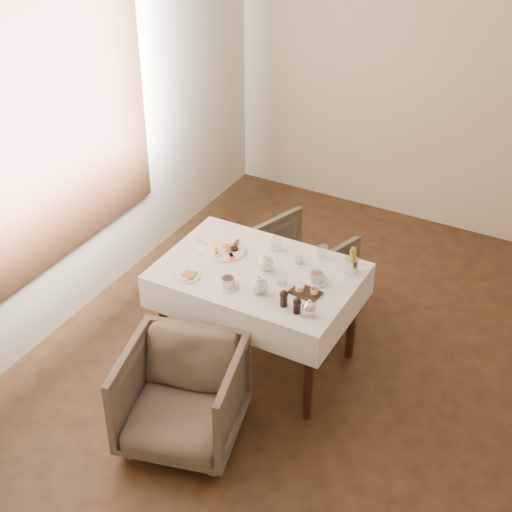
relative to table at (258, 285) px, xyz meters
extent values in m
plane|color=black|center=(0.78, -0.08, -0.64)|extent=(5.00, 5.00, 0.00)
plane|color=beige|center=(0.78, 2.42, 0.81)|extent=(4.50, 0.00, 4.50)
plane|color=beige|center=(-1.47, -0.08, 0.81)|extent=(0.00, 5.00, 5.00)
cube|color=black|center=(-1.44, -0.08, 0.96)|extent=(0.03, 1.75, 2.05)
cube|color=black|center=(0.00, 0.00, 0.08)|extent=(1.20, 0.80, 0.04)
cube|color=white|center=(0.00, 0.00, 0.00)|extent=(1.28, 0.88, 0.23)
cylinder|color=black|center=(-0.54, 0.34, -0.29)|extent=(0.06, 0.06, 0.70)
cylinder|color=black|center=(0.54, 0.34, -0.29)|extent=(0.06, 0.06, 0.70)
cylinder|color=black|center=(-0.54, -0.34, -0.29)|extent=(0.06, 0.06, 0.70)
cylinder|color=black|center=(0.54, -0.34, -0.29)|extent=(0.06, 0.06, 0.70)
imported|color=brown|center=(-0.06, -0.85, -0.32)|extent=(0.85, 0.86, 0.65)
imported|color=brown|center=(-0.07, 0.77, -0.34)|extent=(0.82, 0.83, 0.60)
cylinder|color=white|center=(-0.30, 0.09, 0.12)|extent=(0.28, 0.28, 0.01)
ellipsoid|color=#D75A26|center=(-0.31, 0.13, 0.14)|extent=(0.07, 0.06, 0.02)
cylinder|color=brown|center=(-0.27, 0.17, 0.14)|extent=(0.04, 0.10, 0.03)
cylinder|color=black|center=(-0.25, 0.12, 0.13)|extent=(0.05, 0.05, 0.02)
cube|color=#A12A25|center=(-0.23, 0.04, 0.13)|extent=(0.09, 0.09, 0.01)
ellipsoid|color=#264C19|center=(-0.27, 0.09, 0.13)|extent=(0.06, 0.05, 0.02)
cylinder|color=white|center=(-0.36, -0.28, 0.12)|extent=(0.16, 0.16, 0.01)
cube|color=olive|center=(-0.35, -0.28, 0.13)|extent=(0.09, 0.09, 0.01)
cube|color=white|center=(-0.39, -0.30, 0.13)|extent=(0.13, 0.11, 0.01)
cylinder|color=white|center=(0.19, 0.21, 0.15)|extent=(0.06, 0.06, 0.07)
cylinder|color=white|center=(-0.08, -0.26, 0.12)|extent=(0.14, 0.14, 0.01)
cylinder|color=white|center=(-0.08, -0.26, 0.16)|extent=(0.11, 0.11, 0.06)
cylinder|color=#9D6647|center=(-0.08, -0.26, 0.18)|extent=(0.08, 0.08, 0.00)
cylinder|color=white|center=(0.39, 0.06, 0.12)|extent=(0.14, 0.14, 0.01)
cylinder|color=white|center=(0.39, 0.06, 0.16)|extent=(0.09, 0.09, 0.06)
cylinder|color=#9D6647|center=(0.39, 0.06, 0.18)|extent=(0.08, 0.08, 0.00)
cylinder|color=silver|center=(-0.01, 0.27, 0.17)|extent=(0.08, 0.08, 0.10)
cylinder|color=silver|center=(0.21, -0.07, 0.16)|extent=(0.08, 0.08, 0.09)
cylinder|color=silver|center=(0.30, 0.34, 0.16)|extent=(0.07, 0.07, 0.09)
cube|color=black|center=(0.38, -0.09, 0.12)|extent=(0.20, 0.15, 0.02)
cylinder|color=white|center=(0.34, -0.09, 0.15)|extent=(0.06, 0.06, 0.03)
cylinder|color=maroon|center=(0.43, -0.08, 0.15)|extent=(0.05, 0.05, 0.03)
cylinder|color=silver|center=(0.53, 0.27, 0.17)|extent=(0.08, 0.08, 0.10)
cube|color=silver|center=(-0.46, 0.10, 0.12)|extent=(0.19, 0.07, 0.00)
cube|color=silver|center=(-0.50, 0.00, 0.12)|extent=(0.17, 0.07, 0.00)
camera|label=1|loc=(2.01, -3.68, 2.97)|focal=55.00mm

